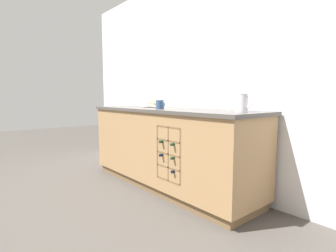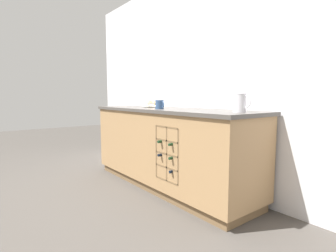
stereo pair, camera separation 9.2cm
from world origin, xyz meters
TOP-DOWN VIEW (x-y plane):
  - ground_plane at (0.00, 0.00)m, footprint 14.00×14.00m
  - back_wall at (0.00, 0.39)m, footprint 4.67×0.06m
  - kitchen_island at (0.00, -0.00)m, footprint 2.31×0.70m
  - fruit_bowl at (-0.44, 0.08)m, footprint 0.25×0.25m
  - white_pitcher at (0.96, 0.02)m, footprint 0.17×0.11m
  - ceramic_mug at (0.03, -0.14)m, footprint 0.13×0.09m

SIDE VIEW (x-z plane):
  - ground_plane at x=0.00m, z-range 0.00..0.00m
  - kitchen_island at x=0.00m, z-range 0.01..0.92m
  - fruit_bowl at x=-0.44m, z-range 0.91..0.99m
  - ceramic_mug at x=0.03m, z-range 0.91..1.01m
  - white_pitcher at x=0.96m, z-range 0.91..1.08m
  - back_wall at x=0.00m, z-range 0.00..2.55m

